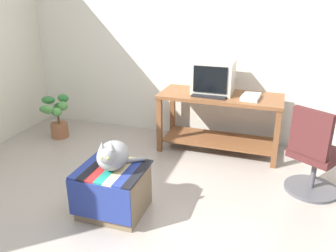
{
  "coord_description": "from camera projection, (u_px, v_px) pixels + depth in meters",
  "views": [
    {
      "loc": [
        1.03,
        -2.32,
        1.86
      ],
      "look_at": [
        0.0,
        0.85,
        0.55
      ],
      "focal_mm": 36.45,
      "sensor_mm": 36.0,
      "label": 1
    }
  ],
  "objects": [
    {
      "name": "ground_plane",
      "position": [
        138.0,
        217.0,
        3.03
      ],
      "size": [
        14.0,
        14.0,
        0.0
      ],
      "primitive_type": "plane",
      "color": "#9E9389"
    },
    {
      "name": "back_wall",
      "position": [
        196.0,
        39.0,
        4.37
      ],
      "size": [
        8.0,
        0.1,
        2.6
      ],
      "primitive_type": "cube",
      "color": "silver",
      "rests_on": "ground_plane"
    },
    {
      "name": "desk",
      "position": [
        220.0,
        113.0,
        4.14
      ],
      "size": [
        1.46,
        0.62,
        0.72
      ],
      "rotation": [
        0.0,
        0.0,
        -0.01
      ],
      "color": "brown",
      "rests_on": "ground_plane"
    },
    {
      "name": "tv_monitor",
      "position": [
        213.0,
        77.0,
        4.08
      ],
      "size": [
        0.48,
        0.39,
        0.39
      ],
      "rotation": [
        0.0,
        0.0,
        -0.01
      ],
      "color": "#BCB7A8",
      "rests_on": "desk"
    },
    {
      "name": "keyboard",
      "position": [
        209.0,
        96.0,
        3.97
      ],
      "size": [
        0.41,
        0.18,
        0.02
      ],
      "primitive_type": "cube",
      "rotation": [
        0.0,
        0.0,
        -0.08
      ],
      "color": "black",
      "rests_on": "desk"
    },
    {
      "name": "book",
      "position": [
        251.0,
        97.0,
        3.91
      ],
      "size": [
        0.22,
        0.31,
        0.04
      ],
      "primitive_type": "cube",
      "rotation": [
        0.0,
        0.0,
        -0.1
      ],
      "color": "white",
      "rests_on": "desk"
    },
    {
      "name": "ottoman_with_blanket",
      "position": [
        113.0,
        190.0,
        3.03
      ],
      "size": [
        0.57,
        0.53,
        0.44
      ],
      "color": "#7A664C",
      "rests_on": "ground_plane"
    },
    {
      "name": "cat",
      "position": [
        112.0,
        155.0,
        2.91
      ],
      "size": [
        0.39,
        0.43,
        0.3
      ],
      "rotation": [
        0.0,
        0.0,
        0.16
      ],
      "color": "gray",
      "rests_on": "ottoman_with_blanket"
    },
    {
      "name": "potted_plant",
      "position": [
        57.0,
        116.0,
        4.59
      ],
      "size": [
        0.39,
        0.39,
        0.59
      ],
      "color": "brown",
      "rests_on": "ground_plane"
    },
    {
      "name": "office_chair",
      "position": [
        314.0,
        157.0,
        3.27
      ],
      "size": [
        0.58,
        0.58,
        0.89
      ],
      "rotation": [
        0.0,
        0.0,
        2.57
      ],
      "color": "#4C4C51",
      "rests_on": "ground_plane"
    },
    {
      "name": "stapler",
      "position": [
        245.0,
        99.0,
        3.84
      ],
      "size": [
        0.12,
        0.06,
        0.04
      ],
      "primitive_type": "cube",
      "rotation": [
        0.0,
        0.0,
        1.33
      ],
      "color": "#2342B7",
      "rests_on": "desk"
    },
    {
      "name": "pen",
      "position": [
        256.0,
        97.0,
        3.97
      ],
      "size": [
        0.11,
        0.1,
        0.01
      ],
      "primitive_type": "cylinder",
      "rotation": [
        0.0,
        1.57,
        0.7
      ],
      "color": "#2351B2",
      "rests_on": "desk"
    }
  ]
}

